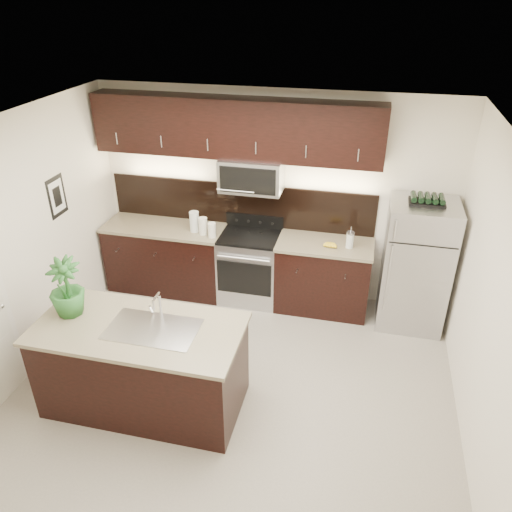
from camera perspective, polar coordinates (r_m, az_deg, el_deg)
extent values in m
plane|color=gray|center=(5.47, -2.41, -14.59)|extent=(4.50, 4.50, 0.00)
cube|color=silver|center=(6.39, 2.12, 6.70)|extent=(4.50, 0.02, 2.70)
cube|color=silver|center=(3.22, -13.05, -20.70)|extent=(4.50, 0.02, 2.70)
cube|color=silver|center=(5.63, -25.38, 0.54)|extent=(0.02, 4.00, 2.70)
cube|color=silver|center=(4.65, 25.18, -5.49)|extent=(0.02, 4.00, 2.70)
cube|color=white|center=(4.11, -3.19, 13.88)|extent=(4.50, 4.00, 0.02)
sphere|color=silver|center=(5.45, -27.09, -5.10)|extent=(0.06, 0.06, 0.06)
cube|color=black|center=(6.04, -21.78, 6.33)|extent=(0.01, 0.32, 0.46)
cube|color=white|center=(6.04, -21.75, 6.33)|extent=(0.00, 0.24, 0.36)
cube|color=black|center=(6.90, -10.13, -0.27)|extent=(1.57, 0.62, 0.90)
cube|color=black|center=(6.43, 7.65, -2.38)|extent=(1.16, 0.62, 0.90)
cube|color=#B2B2B7|center=(6.56, -0.69, -1.41)|extent=(0.76, 0.62, 0.90)
cube|color=black|center=(6.34, -0.72, 2.22)|extent=(0.76, 0.60, 0.03)
cube|color=tan|center=(6.69, -10.47, 3.25)|extent=(1.59, 0.65, 0.04)
cube|color=tan|center=(6.20, 7.93, 1.33)|extent=(1.18, 0.65, 0.04)
cube|color=black|center=(6.52, -1.87, 5.94)|extent=(3.49, 0.02, 0.56)
cube|color=#B2B2B7|center=(6.13, -0.51, 9.24)|extent=(0.76, 0.40, 0.40)
cube|color=black|center=(6.05, -2.40, 14.41)|extent=(3.49, 0.33, 0.70)
cube|color=black|center=(5.12, -12.74, -12.31)|extent=(1.90, 0.90, 0.90)
cube|color=tan|center=(4.83, -13.34, -8.09)|extent=(1.96, 0.96, 0.04)
cube|color=silver|center=(4.75, -11.73, -8.14)|extent=(0.84, 0.50, 0.01)
cylinder|color=silver|center=(4.84, -10.87, -5.62)|extent=(0.03, 0.03, 0.24)
cylinder|color=silver|center=(4.71, -11.37, -4.58)|extent=(0.02, 0.14, 0.02)
cylinder|color=silver|center=(4.68, -11.65, -5.55)|extent=(0.02, 0.02, 0.10)
cube|color=#B2B2B7|center=(6.23, 17.78, -1.04)|extent=(0.77, 0.69, 1.59)
cube|color=black|center=(5.89, 18.95, 5.82)|extent=(0.39, 0.24, 0.03)
cylinder|color=black|center=(5.86, 17.57, 6.43)|extent=(0.07, 0.22, 0.07)
cylinder|color=black|center=(5.86, 18.30, 6.34)|extent=(0.07, 0.22, 0.07)
cylinder|color=black|center=(5.87, 19.03, 6.25)|extent=(0.07, 0.22, 0.07)
cylinder|color=black|center=(5.88, 19.75, 6.16)|extent=(0.07, 0.22, 0.07)
cylinder|color=black|center=(5.89, 20.47, 6.06)|extent=(0.07, 0.22, 0.07)
imported|color=#255D25|center=(5.04, -20.89, -3.36)|extent=(0.35, 0.35, 0.59)
cylinder|color=silver|center=(6.42, -7.06, 3.93)|extent=(0.12, 0.12, 0.27)
cylinder|color=silver|center=(6.35, -6.07, 3.44)|extent=(0.11, 0.11, 0.22)
cylinder|color=silver|center=(6.27, -5.06, 2.98)|extent=(0.10, 0.10, 0.19)
cylinder|color=silver|center=(6.10, 10.67, 1.74)|extent=(0.09, 0.09, 0.18)
cylinder|color=silver|center=(6.05, 10.76, 2.57)|extent=(0.09, 0.09, 0.02)
cylinder|color=silver|center=(6.03, 10.80, 2.96)|extent=(0.01, 0.01, 0.07)
ellipsoid|color=yellow|center=(6.11, 8.08, 1.36)|extent=(0.18, 0.15, 0.05)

